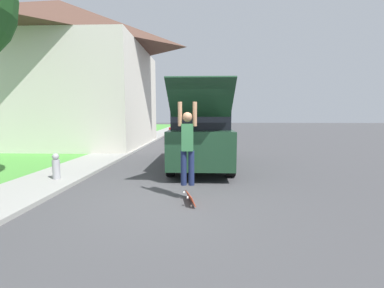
% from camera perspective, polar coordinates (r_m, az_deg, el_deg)
% --- Properties ---
extents(ground_plane, '(120.00, 120.00, 0.00)m').
position_cam_1_polar(ground_plane, '(6.02, -4.59, -11.63)').
color(ground_plane, '#3D3D3F').
extents(lawn, '(10.00, 80.00, 0.08)m').
position_cam_1_polar(lawn, '(14.69, -34.06, -1.85)').
color(lawn, '#478E38').
rests_on(lawn, ground_plane).
extents(sidewalk, '(1.80, 80.00, 0.10)m').
position_cam_1_polar(sidewalk, '(12.58, -17.70, -2.20)').
color(sidewalk, gray).
rests_on(sidewalk, ground_plane).
extents(house, '(10.60, 8.56, 8.48)m').
position_cam_1_polar(house, '(17.80, -26.76, 14.19)').
color(house, beige).
rests_on(house, lawn).
extents(suv_parked, '(2.08, 5.91, 2.77)m').
position_cam_1_polar(suv_parked, '(9.39, 2.02, 1.87)').
color(suv_parked, '#193823').
rests_on(suv_parked, ground_plane).
extents(car_down_street, '(1.84, 4.47, 1.26)m').
position_cam_1_polar(car_down_street, '(24.47, -2.52, 3.45)').
color(car_down_street, maroon).
rests_on(car_down_street, ground_plane).
extents(skateboarder, '(0.41, 0.21, 1.83)m').
position_cam_1_polar(skateboarder, '(5.58, -1.02, 0.21)').
color(skateboarder, '#192347').
rests_on(skateboarder, ground_plane).
extents(skateboard, '(0.30, 0.79, 0.30)m').
position_cam_1_polar(skateboard, '(5.61, -0.49, -11.91)').
color(skateboard, '#B73D23').
rests_on(skateboard, ground_plane).
extents(fire_hydrant, '(0.20, 0.20, 0.72)m').
position_cam_1_polar(fire_hydrant, '(8.09, -27.96, -4.45)').
color(fire_hydrant, '#99999E').
rests_on(fire_hydrant, sidewalk).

